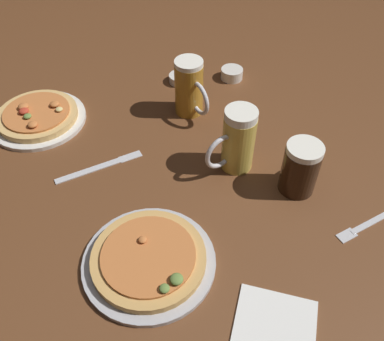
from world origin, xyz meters
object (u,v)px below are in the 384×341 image
knife_right (100,166)px  beer_mug_dark (237,141)px  ramekin_butter (232,74)px  napkin_folded (275,326)px  fork_left (376,219)px  beer_mug_amber (301,167)px  pizza_plate_near (149,260)px  pizza_plate_far (38,117)px  beer_mug_pale (190,88)px  ramekin_sauce (180,78)px

knife_right → beer_mug_dark: bearing=-5.6°
ramekin_butter → napkin_folded: 0.83m
fork_left → napkin_folded: bearing=-143.4°
fork_left → ramekin_butter: bearing=110.2°
beer_mug_dark → napkin_folded: bearing=-90.7°
ramekin_butter → beer_mug_amber: bearing=-81.6°
pizza_plate_near → fork_left: size_ratio=1.24×
pizza_plate_far → fork_left: bearing=-29.3°
beer_mug_dark → fork_left: 0.37m
pizza_plate_near → ramekin_butter: size_ratio=3.99×
beer_mug_pale → ramekin_butter: bearing=45.7°
pizza_plate_near → napkin_folded: size_ratio=1.85×
pizza_plate_far → beer_mug_amber: size_ratio=1.97×
pizza_plate_far → napkin_folded: bearing=-52.3°
pizza_plate_far → beer_mug_amber: bearing=-26.8°
beer_mug_pale → knife_right: (-0.26, -0.20, -0.08)m
napkin_folded → knife_right: (-0.34, 0.47, -0.00)m
ramekin_butter → napkin_folded: ramekin_butter is taller
ramekin_butter → fork_left: bearing=-69.8°
pizza_plate_far → fork_left: 0.94m
pizza_plate_near → beer_mug_dark: beer_mug_dark is taller
beer_mug_amber → knife_right: (-0.48, 0.13, -0.06)m
ramekin_sauce → knife_right: (-0.24, -0.36, -0.01)m
ramekin_sauce → napkin_folded: ramekin_sauce is taller
beer_mug_dark → knife_right: size_ratio=0.78×
pizza_plate_far → beer_mug_dark: size_ratio=1.54×
beer_mug_amber → knife_right: beer_mug_amber is taller
pizza_plate_near → ramekin_sauce: (0.13, 0.66, -0.00)m
pizza_plate_near → pizza_plate_far: (-0.30, 0.51, 0.00)m
beer_mug_dark → knife_right: 0.36m
beer_mug_dark → knife_right: beer_mug_dark is taller
pizza_plate_near → beer_mug_amber: bearing=25.5°
beer_mug_dark → ramekin_sauce: beer_mug_dark is taller
fork_left → beer_mug_pale: bearing=130.0°
beer_mug_pale → ramekin_butter: 0.23m
beer_mug_amber → pizza_plate_near: bearing=-154.5°
beer_mug_pale → ramekin_sauce: beer_mug_pale is taller
ramekin_butter → knife_right: ramekin_butter is taller
ramekin_sauce → napkin_folded: (0.10, -0.83, -0.01)m
pizza_plate_near → knife_right: pizza_plate_near is taller
beer_mug_pale → knife_right: bearing=-141.5°
beer_mug_amber → ramekin_sauce: (-0.24, 0.49, -0.05)m
pizza_plate_far → fork_left: size_ratio=1.19×
pizza_plate_near → ramekin_sauce: bearing=79.0°
beer_mug_dark → fork_left: (0.29, -0.21, -0.08)m
ramekin_sauce → napkin_folded: 0.83m
beer_mug_dark → beer_mug_amber: 0.17m
ramekin_sauce → ramekin_butter: size_ratio=0.98×
ramekin_sauce → ramekin_butter: (0.17, 0.00, 0.00)m
beer_mug_dark → beer_mug_amber: bearing=-33.5°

